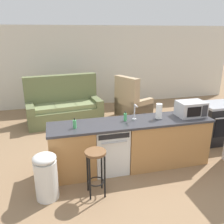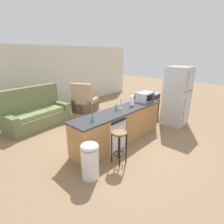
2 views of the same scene
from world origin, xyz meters
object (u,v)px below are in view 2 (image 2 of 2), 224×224
(microwave, at_px, (145,97))
(soap_bottle, at_px, (116,108))
(dishwasher, at_px, (110,131))
(stove_range, at_px, (147,105))
(paper_towel_roll, at_px, (132,101))
(kettle, at_px, (153,91))
(armchair, at_px, (85,104))
(bar_stool, at_px, (119,141))
(refrigerator, at_px, (177,97))
(dish_soap_bottle, at_px, (92,118))
(trash_bin, at_px, (90,160))
(couch, at_px, (36,114))

(microwave, xyz_separation_m, soap_bottle, (-1.26, 0.05, -0.07))
(dishwasher, height_order, stove_range, stove_range)
(paper_towel_roll, bearing_deg, kettle, 12.87)
(dishwasher, distance_m, microwave, 1.68)
(microwave, height_order, armchair, armchair)
(bar_stool, bearing_deg, refrigerator, 1.76)
(dishwasher, height_order, paper_towel_roll, paper_towel_roll)
(refrigerator, distance_m, soap_bottle, 2.38)
(stove_range, distance_m, bar_stool, 3.21)
(dish_soap_bottle, height_order, bar_stool, dish_soap_bottle)
(trash_bin, bearing_deg, dishwasher, 26.10)
(microwave, height_order, trash_bin, microwave)
(stove_range, distance_m, microwave, 1.32)
(armchair, bearing_deg, trash_bin, -127.03)
(dishwasher, relative_size, refrigerator, 0.44)
(stove_range, xyz_separation_m, microwave, (-1.04, -0.55, 0.59))
(dishwasher, bearing_deg, armchair, 63.79)
(dishwasher, bearing_deg, couch, 103.42)
(bar_stool, bearing_deg, microwave, 18.31)
(microwave, bearing_deg, kettle, 19.29)
(dish_soap_bottle, relative_size, kettle, 0.86)
(dishwasher, bearing_deg, paper_towel_roll, -0.11)
(soap_bottle, bearing_deg, bar_stool, -134.21)
(paper_towel_roll, relative_size, trash_bin, 0.38)
(refrigerator, bearing_deg, dishwasher, 168.07)
(stove_range, relative_size, couch, 0.43)
(kettle, xyz_separation_m, bar_stool, (-3.15, -1.06, -0.45))
(bar_stool, distance_m, couch, 3.40)
(bar_stool, bearing_deg, paper_towel_roll, 26.40)
(dishwasher, xyz_separation_m, couch, (-0.65, 2.74, -0.03))
(stove_range, relative_size, refrigerator, 0.47)
(stove_range, distance_m, kettle, 0.57)
(armchair, bearing_deg, paper_towel_roll, -98.55)
(couch, bearing_deg, kettle, -34.14)
(soap_bottle, bearing_deg, kettle, 8.63)
(dishwasher, relative_size, stove_range, 0.93)
(dishwasher, xyz_separation_m, trash_bin, (-1.11, -0.54, -0.04))
(refrigerator, bearing_deg, bar_stool, -178.24)
(stove_range, xyz_separation_m, trash_bin, (-3.71, -1.09, -0.07))
(paper_towel_roll, bearing_deg, armchair, 81.45)
(microwave, distance_m, dish_soap_bottle, 2.17)
(paper_towel_roll, distance_m, soap_bottle, 0.62)
(microwave, relative_size, dish_soap_bottle, 2.84)
(microwave, distance_m, trash_bin, 2.80)
(refrigerator, relative_size, couch, 0.91)
(trash_bin, distance_m, armchair, 4.02)
(trash_bin, bearing_deg, microwave, 11.49)
(stove_range, distance_m, refrigerator, 1.21)
(bar_stool, bearing_deg, kettle, 18.69)
(bar_stool, distance_m, trash_bin, 0.75)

